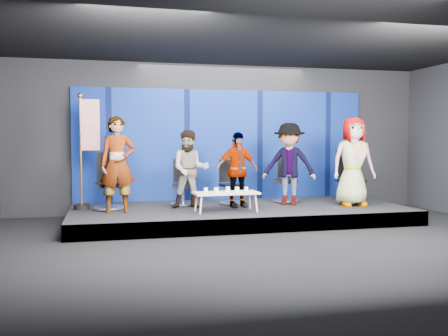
# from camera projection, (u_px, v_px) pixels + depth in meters

# --- Properties ---
(ground) EXTENTS (10.00, 10.00, 0.00)m
(ground) POSITION_uv_depth(u_px,v_px,m) (280.00, 245.00, 8.18)
(ground) COLOR black
(ground) RESTS_ON ground
(room_walls) EXTENTS (10.02, 8.02, 3.51)m
(room_walls) POSITION_uv_depth(u_px,v_px,m) (281.00, 96.00, 8.03)
(room_walls) COLOR black
(room_walls) RESTS_ON ground
(riser) EXTENTS (7.00, 3.00, 0.30)m
(riser) POSITION_uv_depth(u_px,v_px,m) (240.00, 214.00, 10.60)
(riser) COLOR black
(riser) RESTS_ON ground
(backdrop) EXTENTS (7.00, 0.08, 2.60)m
(backdrop) POSITION_uv_depth(u_px,v_px,m) (224.00, 145.00, 11.92)
(backdrop) COLOR navy
(backdrop) RESTS_ON riser
(chair_a) EXTENTS (0.67, 0.67, 1.16)m
(chair_a) POSITION_uv_depth(u_px,v_px,m) (109.00, 191.00, 10.19)
(chair_a) COLOR silver
(chair_a) RESTS_ON riser
(panelist_a) EXTENTS (0.70, 0.47, 1.89)m
(panelist_a) POSITION_uv_depth(u_px,v_px,m) (118.00, 164.00, 9.74)
(panelist_a) COLOR black
(panelist_a) RESTS_ON riser
(chair_b) EXTENTS (0.64, 0.64, 1.00)m
(chair_b) POSITION_uv_depth(u_px,v_px,m) (183.00, 190.00, 10.81)
(chair_b) COLOR silver
(chair_b) RESTS_ON riser
(panelist_b) EXTENTS (0.87, 0.72, 1.62)m
(panelist_b) POSITION_uv_depth(u_px,v_px,m) (190.00, 169.00, 10.32)
(panelist_b) COLOR black
(panelist_b) RESTS_ON riser
(chair_c) EXTENTS (0.62, 0.62, 0.98)m
(chair_c) POSITION_uv_depth(u_px,v_px,m) (231.00, 189.00, 11.03)
(chair_c) COLOR silver
(chair_c) RESTS_ON riser
(panelist_c) EXTENTS (0.97, 0.51, 1.59)m
(panelist_c) POSITION_uv_depth(u_px,v_px,m) (237.00, 170.00, 10.52)
(panelist_c) COLOR black
(panelist_c) RESTS_ON riser
(chair_d) EXTENTS (0.85, 0.85, 1.10)m
(chair_d) POSITION_uv_depth(u_px,v_px,m) (286.00, 186.00, 11.41)
(chair_d) COLOR silver
(chair_d) RESTS_ON riser
(panelist_d) EXTENTS (1.33, 1.16, 1.79)m
(panelist_d) POSITION_uv_depth(u_px,v_px,m) (289.00, 164.00, 10.87)
(panelist_d) COLOR black
(panelist_d) RESTS_ON riser
(chair_e) EXTENTS (0.70, 0.70, 1.18)m
(chair_e) POSITION_uv_depth(u_px,v_px,m) (349.00, 186.00, 11.25)
(chair_e) COLOR silver
(chair_e) RESTS_ON riser
(panelist_e) EXTENTS (0.97, 0.66, 1.91)m
(panelist_e) POSITION_uv_depth(u_px,v_px,m) (353.00, 161.00, 10.71)
(panelist_e) COLOR black
(panelist_e) RESTS_ON riser
(coffee_table) EXTENTS (1.29, 0.58, 0.39)m
(coffee_table) POSITION_uv_depth(u_px,v_px,m) (226.00, 194.00, 9.85)
(coffee_table) COLOR tan
(coffee_table) RESTS_ON riser
(mug_a) EXTENTS (0.08, 0.08, 0.09)m
(mug_a) POSITION_uv_depth(u_px,v_px,m) (206.00, 190.00, 9.81)
(mug_a) COLOR silver
(mug_a) RESTS_ON coffee_table
(mug_b) EXTENTS (0.09, 0.09, 0.10)m
(mug_b) POSITION_uv_depth(u_px,v_px,m) (216.00, 190.00, 9.67)
(mug_b) COLOR silver
(mug_b) RESTS_ON coffee_table
(mug_c) EXTENTS (0.08, 0.08, 0.10)m
(mug_c) POSITION_uv_depth(u_px,v_px,m) (228.00, 189.00, 9.92)
(mug_c) COLOR silver
(mug_c) RESTS_ON coffee_table
(mug_d) EXTENTS (0.08, 0.08, 0.10)m
(mug_d) POSITION_uv_depth(u_px,v_px,m) (237.00, 190.00, 9.84)
(mug_d) COLOR silver
(mug_d) RESTS_ON coffee_table
(mug_e) EXTENTS (0.07, 0.07, 0.09)m
(mug_e) POSITION_uv_depth(u_px,v_px,m) (246.00, 189.00, 10.02)
(mug_e) COLOR silver
(mug_e) RESTS_ON coffee_table
(flag_stand) EXTENTS (0.54, 0.32, 2.37)m
(flag_stand) POSITION_uv_depth(u_px,v_px,m) (87.00, 148.00, 10.16)
(flag_stand) COLOR black
(flag_stand) RESTS_ON riser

